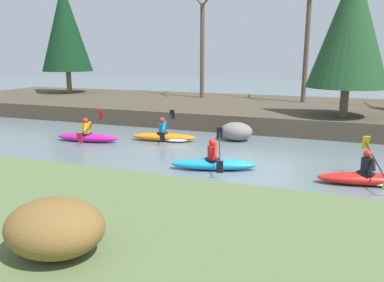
{
  "coord_description": "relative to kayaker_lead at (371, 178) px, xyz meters",
  "views": [
    {
      "loc": [
        2.26,
        -11.28,
        3.55
      ],
      "look_at": [
        -2.21,
        0.92,
        0.55
      ],
      "focal_mm": 35.0,
      "sensor_mm": 36.0,
      "label": 1
    }
  ],
  "objects": [
    {
      "name": "riverbank_far",
      "position": [
        -3.55,
        10.37,
        0.21
      ],
      "size": [
        44.0,
        9.86,
        0.82
      ],
      "color": "#4C4233",
      "rests_on": "ground"
    },
    {
      "name": "shrub_clump_second",
      "position": [
        -4.65,
        -7.29,
        1.07
      ],
      "size": [
        1.41,
        1.17,
        0.76
      ],
      "color": "brown",
      "rests_on": "riverbank_near"
    },
    {
      "name": "kayaker_trailing",
      "position": [
        -7.6,
        3.04,
        0.0
      ],
      "size": [
        2.79,
        2.06,
        1.2
      ],
      "rotation": [
        0.0,
        0.0,
        0.19
      ],
      "color": "orange",
      "rests_on": "ground"
    },
    {
      "name": "kayaker_lead",
      "position": [
        0.0,
        0.0,
        0.0
      ],
      "size": [
        2.79,
        2.05,
        1.2
      ],
      "rotation": [
        0.0,
        0.0,
        0.23
      ],
      "color": "red",
      "rests_on": "ground"
    },
    {
      "name": "ground_plane",
      "position": [
        -3.55,
        0.24,
        -0.2
      ],
      "size": [
        90.0,
        90.0,
        0.0
      ],
      "primitive_type": "plane",
      "color": "slate"
    },
    {
      "name": "conifer_tree_left",
      "position": [
        -0.63,
        7.11,
        4.57
      ],
      "size": [
        3.48,
        3.48,
        6.6
      ],
      "color": "brown",
      "rests_on": "riverbank_far"
    },
    {
      "name": "kayaker_middle",
      "position": [
        -4.53,
        -0.14,
        0.02
      ],
      "size": [
        2.77,
        2.03,
        1.2
      ],
      "rotation": [
        0.0,
        0.0,
        0.29
      ],
      "color": "#1993D6",
      "rests_on": "ground"
    },
    {
      "name": "bare_tree_upstream",
      "position": [
        -9.1,
        12.38,
        4.31
      ],
      "size": [
        4.28,
        4.23,
        7.83
      ],
      "color": "brown",
      "rests_on": "riverbank_far"
    },
    {
      "name": "boulder_midstream",
      "position": [
        -4.86,
        4.18,
        0.19
      ],
      "size": [
        1.37,
        1.08,
        0.78
      ],
      "color": "gray",
      "rests_on": "ground"
    },
    {
      "name": "bare_tree_mid_upstream",
      "position": [
        -2.68,
        11.96,
        4.33
      ],
      "size": [
        4.31,
        4.26,
        7.88
      ],
      "color": "brown",
      "rests_on": "riverbank_far"
    },
    {
      "name": "kayaker_far_back",
      "position": [
        -10.63,
        1.81,
        0.02
      ],
      "size": [
        2.8,
        2.07,
        1.2
      ],
      "rotation": [
        0.0,
        0.0,
        0.12
      ],
      "color": "#C61999",
      "rests_on": "ground"
    },
    {
      "name": "conifer_tree_far_left",
      "position": [
        -19.28,
        11.84,
        5.22
      ],
      "size": [
        3.54,
        3.54,
        7.64
      ],
      "color": "#7A664C",
      "rests_on": "riverbank_far"
    }
  ]
}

